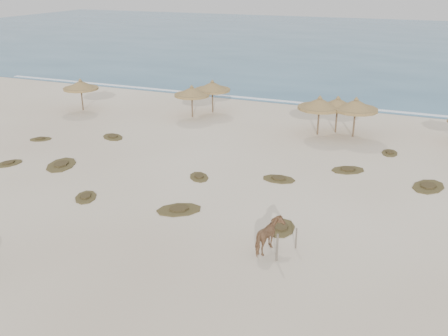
{
  "coord_description": "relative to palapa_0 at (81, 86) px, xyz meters",
  "views": [
    {
      "loc": [
        11.26,
        -20.53,
        11.82
      ],
      "look_at": [
        0.91,
        5.0,
        0.97
      ],
      "focal_mm": 40.0,
      "sensor_mm": 36.0,
      "label": 1
    }
  ],
  "objects": [
    {
      "name": "scrub_8",
      "position": [
        2.38,
        -8.39,
        -2.22
      ],
      "size": [
        1.92,
        1.75,
        0.16
      ],
      "rotation": [
        0.0,
        0.0,
        0.56
      ],
      "color": "brown",
      "rests_on": "ground"
    },
    {
      "name": "scrub_5",
      "position": [
        29.8,
        -6.94,
        -2.22
      ],
      "size": [
        2.45,
        2.95,
        0.16
      ],
      "rotation": [
        0.0,
        0.0,
        1.2
      ],
      "color": "brown",
      "rests_on": "ground"
    },
    {
      "name": "palapa_0",
      "position": [
        0.0,
        0.0,
        0.0
      ],
      "size": [
        3.98,
        3.98,
        2.93
      ],
      "rotation": [
        0.0,
        0.0,
        0.33
      ],
      "color": "brown",
      "rests_on": "ground"
    },
    {
      "name": "palapa_5",
      "position": [
        24.19,
        1.22,
        0.17
      ],
      "size": [
        4.26,
        4.26,
        3.15
      ],
      "rotation": [
        0.0,
        0.0,
        -0.33
      ],
      "color": "brown",
      "rests_on": "ground"
    },
    {
      "name": "scrub_4",
      "position": [
        23.17,
        -15.14,
        -2.22
      ],
      "size": [
        1.47,
        2.13,
        0.16
      ],
      "rotation": [
        0.0,
        0.0,
        1.65
      ],
      "color": "brown",
      "rests_on": "ground"
    },
    {
      "name": "ground",
      "position": [
        17.48,
        -15.89,
        -2.28
      ],
      "size": [
        160.0,
        160.0,
        0.0
      ],
      "primitive_type": "plane",
      "color": "#F2E3C7",
      "rests_on": "ground"
    },
    {
      "name": "palapa_1",
      "position": [
        10.33,
        1.64,
        -0.06
      ],
      "size": [
        4.05,
        4.05,
        2.86
      ],
      "rotation": [
        0.0,
        0.0,
        0.43
      ],
      "color": "brown",
      "rests_on": "ground"
    },
    {
      "name": "scrub_1",
      "position": [
        7.39,
        -12.2,
        -2.22
      ],
      "size": [
        2.61,
        3.19,
        0.16
      ],
      "rotation": [
        0.0,
        0.0,
        1.92
      ],
      "color": "brown",
      "rests_on": "ground"
    },
    {
      "name": "scrub_9",
      "position": [
        17.55,
        -15.21,
        -2.22
      ],
      "size": [
        2.9,
        2.68,
        0.16
      ],
      "rotation": [
        0.0,
        0.0,
        0.6
      ],
      "color": "brown",
      "rests_on": "ground"
    },
    {
      "name": "foam_line",
      "position": [
        17.48,
        10.11,
        -2.27
      ],
      "size": [
        70.0,
        0.6,
        0.01
      ],
      "primitive_type": "cube",
      "color": "white",
      "rests_on": "ground"
    },
    {
      "name": "scrub_7",
      "position": [
        24.97,
        -6.04,
        -2.22
      ],
      "size": [
        2.58,
        2.32,
        0.16
      ],
      "rotation": [
        0.0,
        0.0,
        0.55
      ],
      "color": "brown",
      "rests_on": "ground"
    },
    {
      "name": "palapa_4",
      "position": [
        22.73,
        1.85,
        0.02
      ],
      "size": [
        3.33,
        3.33,
        2.96
      ],
      "rotation": [
        0.0,
        0.0,
        0.05
      ],
      "color": "brown",
      "rests_on": "ground"
    },
    {
      "name": "fence_post_far",
      "position": [
        24.3,
        -16.71,
        -1.76
      ],
      "size": [
        0.1,
        0.1,
        1.03
      ],
      "primitive_type": "cylinder",
      "rotation": [
        0.0,
        0.0,
        -0.38
      ],
      "color": "#665C4C",
      "rests_on": "ground"
    },
    {
      "name": "palapa_2",
      "position": [
        11.32,
        3.79,
        0.04
      ],
      "size": [
        3.73,
        3.73,
        2.98
      ],
      "rotation": [
        0.0,
        0.0,
        -0.19
      ],
      "color": "brown",
      "rests_on": "ground"
    },
    {
      "name": "scrub_3",
      "position": [
        21.29,
        -9.15,
        -2.22
      ],
      "size": [
        2.08,
        1.39,
        0.16
      ],
      "rotation": [
        0.0,
        0.0,
        0.03
      ],
      "color": "brown",
      "rests_on": "ground"
    },
    {
      "name": "scrub_0",
      "position": [
        3.99,
        -13.29,
        -2.22
      ],
      "size": [
        1.81,
        2.15,
        0.16
      ],
      "rotation": [
        0.0,
        0.0,
        1.17
      ],
      "color": "brown",
      "rests_on": "ground"
    },
    {
      "name": "palapa_3",
      "position": [
        21.53,
        0.79,
        0.14
      ],
      "size": [
        3.66,
        3.66,
        3.11
      ],
      "rotation": [
        0.0,
        0.0,
        0.11
      ],
      "color": "brown",
      "rests_on": "ground"
    },
    {
      "name": "scrub_2",
      "position": [
        16.64,
        -10.68,
        -2.22
      ],
      "size": [
        1.94,
        2.06,
        0.16
      ],
      "rotation": [
        0.0,
        0.0,
        2.22
      ],
      "color": "brown",
      "rests_on": "ground"
    },
    {
      "name": "horse",
      "position": [
        23.22,
        -17.42,
        -1.5
      ],
      "size": [
        1.09,
        1.93,
        1.55
      ],
      "primitive_type": "imported",
      "rotation": [
        0.0,
        0.0,
        3.0
      ],
      "color": "#9B6B46",
      "rests_on": "ground"
    },
    {
      "name": "ocean",
      "position": [
        17.48,
        59.11,
        -2.27
      ],
      "size": [
        200.0,
        100.0,
        0.01
      ],
      "primitive_type": "cube",
      "color": "#265673",
      "rests_on": "ground"
    },
    {
      "name": "scrub_6",
      "position": [
        7.16,
        -5.88,
        -2.22
      ],
      "size": [
        2.46,
        2.23,
        0.16
      ],
      "rotation": [
        0.0,
        0.0,
        2.58
      ],
      "color": "brown",
      "rests_on": "ground"
    },
    {
      "name": "fence_post_near",
      "position": [
        23.79,
        -18.06,
        -1.61
      ],
      "size": [
        0.13,
        0.13,
        1.32
      ],
      "primitive_type": "cylinder",
      "rotation": [
        0.0,
        0.0,
        -0.32
      ],
      "color": "#665C4C",
      "rests_on": "ground"
    },
    {
      "name": "scrub_10",
      "position": [
        27.17,
        -1.69,
        -2.22
      ],
      "size": [
        1.13,
        1.69,
        0.16
      ],
      "rotation": [
        0.0,
        0.0,
        1.6
      ],
      "color": "brown",
      "rests_on": "ground"
    },
    {
      "name": "scrub_11",
      "position": [
        11.98,
        -15.77,
        -2.22
      ],
      "size": [
        1.89,
        2.15,
        0.16
      ],
      "rotation": [
        0.0,
        0.0,
        2.06
      ],
      "color": "brown",
      "rests_on": "ground"
    }
  ]
}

